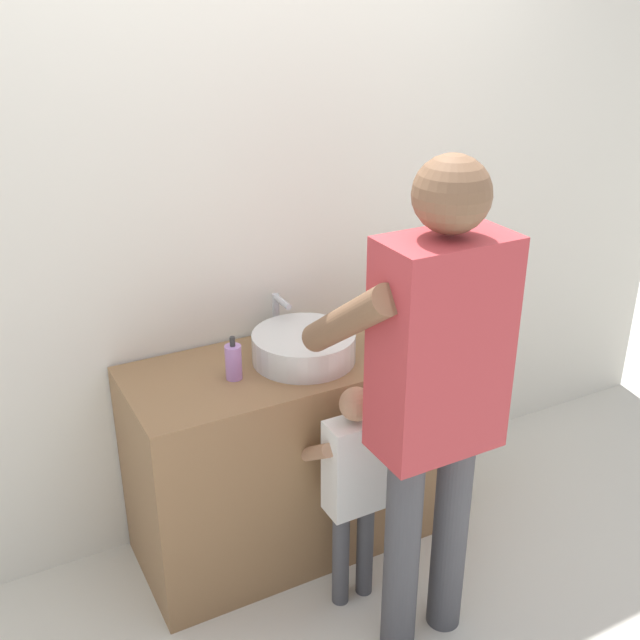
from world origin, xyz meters
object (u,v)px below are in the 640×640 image
object	(u,v)px
toothbrush_cup	(379,332)
child_toddler	(353,477)
soap_bottle	(233,362)
adult_parent	(435,376)

from	to	relation	value
toothbrush_cup	child_toddler	distance (m)	0.59
child_toddler	soap_bottle	bearing A→B (deg)	127.56
toothbrush_cup	soap_bottle	distance (m)	0.61
toothbrush_cup	soap_bottle	xyz separation A→B (m)	(-0.61, 0.01, 0.01)
soap_bottle	child_toddler	bearing A→B (deg)	-52.44
toothbrush_cup	adult_parent	distance (m)	0.66
toothbrush_cup	child_toddler	xyz separation A→B (m)	(-0.32, -0.36, -0.35)
child_toddler	adult_parent	bearing A→B (deg)	-62.22
adult_parent	child_toddler	bearing A→B (deg)	117.78
soap_bottle	child_toddler	distance (m)	0.59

